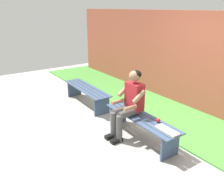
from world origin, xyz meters
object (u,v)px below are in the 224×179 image
at_px(bench_near, 141,122).
at_px(book_open, 167,130).
at_px(bench_far, 87,92).
at_px(person_seated, 129,101).
at_px(apple, 158,120).

bearing_deg(bench_near, book_open, 179.78).
xyz_separation_m(bench_far, person_seated, (-1.76, 0.10, 0.35)).
xyz_separation_m(bench_near, book_open, (-0.61, 0.00, 0.11)).
height_order(apple, book_open, apple).
distance_m(bench_far, person_seated, 1.80).
relative_size(person_seated, book_open, 2.96).
bearing_deg(book_open, person_seated, 8.24).
bearing_deg(apple, bench_far, 2.38).
xyz_separation_m(bench_near, bench_far, (1.99, -0.00, 0.00)).
height_order(person_seated, apple, person_seated).
relative_size(bench_near, person_seated, 1.36).
relative_size(bench_near, bench_far, 1.00).
distance_m(apple, book_open, 0.32).
distance_m(person_seated, apple, 0.62).
bearing_deg(person_seated, bench_far, -3.21).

